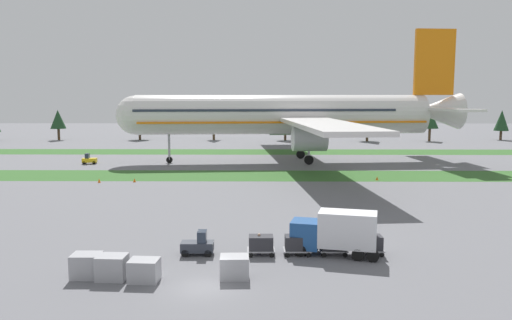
{
  "coord_description": "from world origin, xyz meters",
  "views": [
    {
      "loc": [
        3.84,
        -32.3,
        12.68
      ],
      "look_at": [
        3.17,
        35.76,
        4.0
      ],
      "focal_mm": 35.56,
      "sensor_mm": 36.0,
      "label": 1
    }
  ],
  "objects_px": {
    "cargo_dolly_lead": "(261,244)",
    "cargo_dolly_third": "(333,243)",
    "taxiway_marker_2": "(99,181)",
    "baggage_tug": "(198,245)",
    "taxiway_marker_0": "(134,180)",
    "cargo_dolly_second": "(297,243)",
    "catering_truck": "(336,231)",
    "uld_container_2": "(112,267)",
    "uld_container_3": "(234,267)",
    "uld_container_0": "(144,270)",
    "cargo_dolly_fourth": "(369,243)",
    "ground_crew_marshaller": "(259,243)",
    "uld_container_1": "(87,266)",
    "taxiway_marker_1": "(377,178)",
    "pushback_tractor": "(89,160)",
    "airliner": "(292,114)"
  },
  "relations": [
    {
      "from": "cargo_dolly_second",
      "to": "uld_container_0",
      "type": "relative_size",
      "value": 1.11
    },
    {
      "from": "taxiway_marker_0",
      "to": "uld_container_2",
      "type": "bearing_deg",
      "value": -78.12
    },
    {
      "from": "cargo_dolly_lead",
      "to": "ground_crew_marshaller",
      "type": "distance_m",
      "value": 0.17
    },
    {
      "from": "uld_container_0",
      "to": "cargo_dolly_second",
      "type": "bearing_deg",
      "value": 28.66
    },
    {
      "from": "cargo_dolly_lead",
      "to": "cargo_dolly_third",
      "type": "bearing_deg",
      "value": -90.0
    },
    {
      "from": "uld_container_1",
      "to": "taxiway_marker_1",
      "type": "distance_m",
      "value": 51.07
    },
    {
      "from": "cargo_dolly_second",
      "to": "ground_crew_marshaller",
      "type": "height_order",
      "value": "ground_crew_marshaller"
    },
    {
      "from": "uld_container_2",
      "to": "taxiway_marker_2",
      "type": "distance_m",
      "value": 41.43
    },
    {
      "from": "baggage_tug",
      "to": "cargo_dolly_second",
      "type": "height_order",
      "value": "baggage_tug"
    },
    {
      "from": "uld_container_1",
      "to": "cargo_dolly_third",
      "type": "bearing_deg",
      "value": 16.45
    },
    {
      "from": "uld_container_0",
      "to": "taxiway_marker_1",
      "type": "bearing_deg",
      "value": 58.81
    },
    {
      "from": "cargo_dolly_fourth",
      "to": "pushback_tractor",
      "type": "bearing_deg",
      "value": 36.17
    },
    {
      "from": "cargo_dolly_lead",
      "to": "taxiway_marker_2",
      "type": "xyz_separation_m",
      "value": [
        -23.74,
        33.62,
        -0.61
      ]
    },
    {
      "from": "uld_container_2",
      "to": "taxiway_marker_1",
      "type": "relative_size",
      "value": 3.56
    },
    {
      "from": "airliner",
      "to": "cargo_dolly_lead",
      "type": "distance_m",
      "value": 58.58
    },
    {
      "from": "cargo_dolly_third",
      "to": "taxiway_marker_2",
      "type": "relative_size",
      "value": 3.62
    },
    {
      "from": "catering_truck",
      "to": "uld_container_1",
      "type": "relative_size",
      "value": 3.65
    },
    {
      "from": "uld_container_1",
      "to": "uld_container_3",
      "type": "relative_size",
      "value": 1.0
    },
    {
      "from": "cargo_dolly_third",
      "to": "pushback_tractor",
      "type": "height_order",
      "value": "pushback_tractor"
    },
    {
      "from": "uld_container_0",
      "to": "taxiway_marker_0",
      "type": "relative_size",
      "value": 3.62
    },
    {
      "from": "uld_container_2",
      "to": "uld_container_3",
      "type": "bearing_deg",
      "value": 2.32
    },
    {
      "from": "uld_container_1",
      "to": "airliner",
      "type": "bearing_deg",
      "value": 73.96
    },
    {
      "from": "baggage_tug",
      "to": "cargo_dolly_lead",
      "type": "distance_m",
      "value": 5.03
    },
    {
      "from": "baggage_tug",
      "to": "cargo_dolly_third",
      "type": "bearing_deg",
      "value": -90.0
    },
    {
      "from": "catering_truck",
      "to": "uld_container_3",
      "type": "height_order",
      "value": "catering_truck"
    },
    {
      "from": "cargo_dolly_lead",
      "to": "taxiway_marker_1",
      "type": "distance_m",
      "value": 40.3
    },
    {
      "from": "catering_truck",
      "to": "taxiway_marker_0",
      "type": "bearing_deg",
      "value": 49.35
    },
    {
      "from": "baggage_tug",
      "to": "taxiway_marker_1",
      "type": "distance_m",
      "value": 42.8
    },
    {
      "from": "baggage_tug",
      "to": "cargo_dolly_fourth",
      "type": "distance_m",
      "value": 13.73
    },
    {
      "from": "pushback_tractor",
      "to": "cargo_dolly_fourth",
      "type": "bearing_deg",
      "value": 31.63
    },
    {
      "from": "cargo_dolly_third",
      "to": "ground_crew_marshaller",
      "type": "xyz_separation_m",
      "value": [
        -5.95,
        -0.04,
        0.03
      ]
    },
    {
      "from": "cargo_dolly_lead",
      "to": "uld_container_0",
      "type": "xyz_separation_m",
      "value": [
        -8.02,
        -5.92,
        -0.15
      ]
    },
    {
      "from": "taxiway_marker_2",
      "to": "uld_container_1",
      "type": "bearing_deg",
      "value": -73.48
    },
    {
      "from": "uld_container_2",
      "to": "pushback_tractor",
      "type": "bearing_deg",
      "value": 110.06
    },
    {
      "from": "baggage_tug",
      "to": "uld_container_2",
      "type": "distance_m",
      "value": 7.63
    },
    {
      "from": "pushback_tractor",
      "to": "ground_crew_marshaller",
      "type": "relative_size",
      "value": 1.56
    },
    {
      "from": "uld_container_0",
      "to": "uld_container_1",
      "type": "relative_size",
      "value": 1.0
    },
    {
      "from": "catering_truck",
      "to": "taxiway_marker_1",
      "type": "relative_size",
      "value": 13.01
    },
    {
      "from": "cargo_dolly_lead",
      "to": "uld_container_1",
      "type": "distance_m",
      "value": 13.29
    },
    {
      "from": "catering_truck",
      "to": "taxiway_marker_2",
      "type": "height_order",
      "value": "catering_truck"
    },
    {
      "from": "uld_container_0",
      "to": "ground_crew_marshaller",
      "type": "bearing_deg",
      "value": 37.22
    },
    {
      "from": "cargo_dolly_fourth",
      "to": "catering_truck",
      "type": "height_order",
      "value": "catering_truck"
    },
    {
      "from": "catering_truck",
      "to": "uld_container_2",
      "type": "relative_size",
      "value": 3.65
    },
    {
      "from": "baggage_tug",
      "to": "taxiway_marker_0",
      "type": "height_order",
      "value": "baggage_tug"
    },
    {
      "from": "cargo_dolly_second",
      "to": "catering_truck",
      "type": "distance_m",
      "value": 3.23
    },
    {
      "from": "uld_container_0",
      "to": "uld_container_1",
      "type": "height_order",
      "value": "uld_container_1"
    },
    {
      "from": "cargo_dolly_third",
      "to": "pushback_tractor",
      "type": "distance_m",
      "value": 65.94
    },
    {
      "from": "uld_container_1",
      "to": "cargo_dolly_second",
      "type": "bearing_deg",
      "value": 19.23
    },
    {
      "from": "cargo_dolly_lead",
      "to": "catering_truck",
      "type": "relative_size",
      "value": 0.3
    },
    {
      "from": "cargo_dolly_second",
      "to": "taxiway_marker_0",
      "type": "relative_size",
      "value": 4.02
    }
  ]
}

